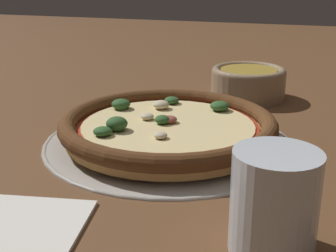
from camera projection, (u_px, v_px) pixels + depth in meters
The scene contains 6 objects.
ground_plane at pixel (168, 143), 0.69m from camera, with size 3.00×3.00×0.00m, color brown.
pizza_tray at pixel (168, 140), 0.69m from camera, with size 0.37×0.37×0.01m.
pizza at pixel (168, 126), 0.69m from camera, with size 0.32×0.32×0.04m.
bowl_near at pixel (248, 81), 0.91m from camera, with size 0.14×0.14×0.06m.
drinking_cup at pixel (274, 202), 0.42m from camera, with size 0.08×0.08×0.10m.
napkin at pixel (1, 223), 0.47m from camera, with size 0.19×0.14×0.01m.
Camera 1 is at (-0.19, 0.62, 0.25)m, focal length 50.00 mm.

